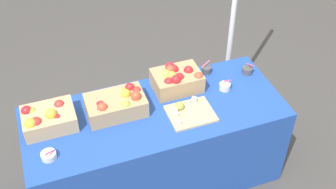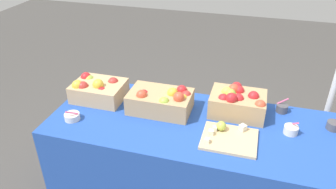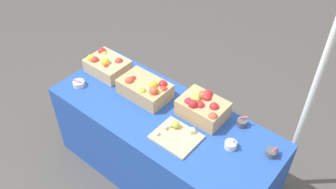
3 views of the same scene
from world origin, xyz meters
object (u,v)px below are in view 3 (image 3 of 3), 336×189
Objects in this scene: apple_crate_middle at (146,89)px; tent_pole at (315,86)px; apple_crate_left at (107,65)px; cutting_board_front at (176,135)px; sample_bowl_near at (242,123)px; sample_bowl_extra at (231,145)px; apple_crate_right at (203,107)px; sample_bowl_mid at (79,84)px; sample_bowl_far at (272,153)px.

tent_pole is at bearing 23.35° from apple_crate_middle.
apple_crate_left is 0.99m from cutting_board_front.
sample_bowl_extra is at bearing -78.20° from sample_bowl_near.
cutting_board_front is at bearing -155.55° from sample_bowl_extra.
tent_pole is at bearing 15.99° from apple_crate_left.
apple_crate_middle is at bearing -168.06° from apple_crate_right.
apple_crate_right is 0.16× the size of tent_pole.
sample_bowl_far reaches higher than sample_bowl_mid.
apple_crate_left is at bearing -177.65° from sample_bowl_far.
cutting_board_front is 3.12× the size of sample_bowl_far.
tent_pole is at bearing 24.48° from sample_bowl_mid.
sample_bowl_extra is 0.70m from tent_pole.
sample_bowl_far is 1.01× the size of sample_bowl_extra.
apple_crate_right is (0.49, 0.10, 0.01)m from apple_crate_middle.
sample_bowl_near is 0.24m from sample_bowl_extra.
sample_bowl_far and sample_bowl_extra have the same top height.
sample_bowl_far reaches higher than cutting_board_front.
sample_bowl_far is (1.62, 0.36, 0.00)m from sample_bowl_mid.
cutting_board_front is at bearing -22.43° from apple_crate_middle.
apple_crate_middle reaches higher than sample_bowl_near.
sample_bowl_mid is (-1.31, -0.48, -0.01)m from sample_bowl_near.
apple_crate_right reaches higher than cutting_board_front.
cutting_board_front is 3.14× the size of sample_bowl_extra.
cutting_board_front is 0.68m from sample_bowl_far.
apple_crate_right is 0.81m from tent_pole.
apple_crate_middle is at bearing -156.65° from tent_pole.
apple_crate_middle is 0.81m from sample_bowl_near.
sample_bowl_near is 0.04× the size of tent_pole.
apple_crate_left is at bearing 177.59° from sample_bowl_extra.
tent_pole reaches higher than apple_crate_left.
apple_crate_left reaches higher than sample_bowl_near.
sample_bowl_extra is at bearing 9.88° from sample_bowl_mid.
sample_bowl_far is at bearing 24.71° from cutting_board_front.
sample_bowl_far is at bearing 2.35° from apple_crate_left.
apple_crate_right is at bearing 158.66° from sample_bowl_extra.
apple_crate_middle is 1.28× the size of cutting_board_front.
sample_bowl_far is 0.28m from sample_bowl_extra.
cutting_board_front is at bearing 4.17° from sample_bowl_mid.
sample_bowl_extra reaches higher than cutting_board_front.
sample_bowl_near is 0.33m from sample_bowl_far.
cutting_board_front is 3.21× the size of sample_bowl_near.
sample_bowl_mid is at bearing -170.12° from sample_bowl_extra.
apple_crate_middle is 0.18× the size of tent_pole.
apple_crate_left is at bearing -164.01° from tent_pole.
apple_crate_middle is 0.51m from cutting_board_front.
sample_bowl_near reaches higher than sample_bowl_mid.
apple_crate_middle is (0.49, -0.03, 0.00)m from apple_crate_left.
sample_bowl_mid is at bearing -153.18° from apple_crate_middle.
sample_bowl_near is at bearing 52.20° from cutting_board_front.
apple_crate_right reaches higher than apple_crate_left.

